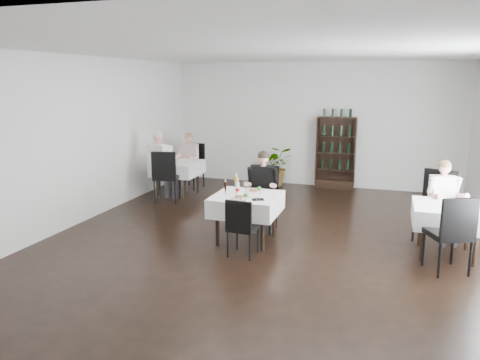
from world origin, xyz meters
name	(u,v)px	position (x,y,z in m)	size (l,w,h in m)	color
room_shell	(265,151)	(0.00, 0.00, 1.50)	(9.00, 9.00, 9.00)	black
wine_shelf	(336,153)	(0.60, 4.31, 0.85)	(0.90, 0.28, 1.75)	black
main_table	(247,204)	(-0.30, 0.00, 0.62)	(1.03, 1.03, 0.77)	black
left_table	(178,168)	(-2.70, 2.50, 0.62)	(0.98, 0.98, 0.77)	black
right_table	(448,215)	(2.70, 0.30, 0.62)	(0.98, 0.98, 0.77)	black
potted_tree	(276,166)	(-0.84, 4.18, 0.49)	(0.89, 0.77, 0.99)	#2B561D
main_chair_far	(263,194)	(-0.23, 0.72, 0.63)	(0.51, 0.51, 1.11)	black
main_chair_near	(241,224)	(-0.17, -0.68, 0.50)	(0.43, 0.44, 0.88)	black
left_chair_far	(193,162)	(-2.69, 3.35, 0.61)	(0.57, 0.57, 1.07)	black
left_chair_near	(166,173)	(-2.65, 1.80, 0.64)	(0.61, 0.61, 1.12)	black
right_chair_far	(436,201)	(2.60, 1.05, 0.65)	(0.67, 0.68, 1.14)	black
right_chair_near	(452,230)	(2.68, -0.41, 0.62)	(0.65, 0.66, 1.08)	black
diner_main	(262,185)	(-0.23, 0.69, 0.80)	(0.54, 0.54, 1.38)	#3A3A41
diner_left_far	(188,157)	(-2.72, 3.12, 0.78)	(0.55, 0.57, 1.35)	#3A3A41
diner_left_near	(161,160)	(-2.80, 1.93, 0.89)	(0.63, 0.66, 1.54)	#3A3A41
diner_right_far	(444,195)	(2.70, 0.94, 0.77)	(0.58, 0.62, 1.33)	#3A3A41
plate_far	(255,191)	(-0.23, 0.25, 0.79)	(0.28, 0.28, 0.08)	white
plate_near	(242,198)	(-0.30, -0.25, 0.79)	(0.27, 0.27, 0.08)	white
pilsner_dark	(225,188)	(-0.63, -0.09, 0.88)	(0.06, 0.06, 0.26)	black
pilsner_lager	(236,185)	(-0.49, 0.06, 0.91)	(0.08, 0.08, 0.34)	gold
coke_bottle	(238,189)	(-0.44, -0.04, 0.87)	(0.07, 0.07, 0.26)	silver
napkin_cutlery	(258,199)	(-0.05, -0.23, 0.78)	(0.23, 0.21, 0.02)	black
pepper_mill	(459,201)	(2.84, 0.41, 0.82)	(0.04, 0.04, 0.10)	black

